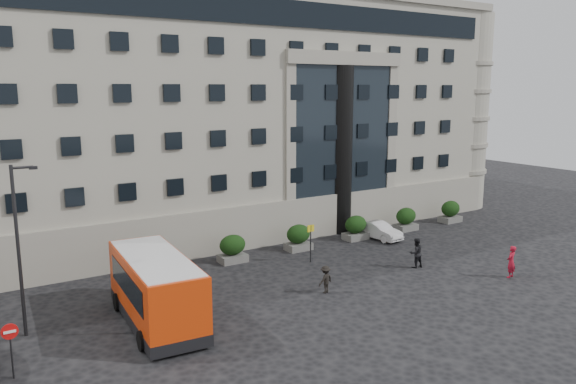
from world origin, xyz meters
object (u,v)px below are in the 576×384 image
(hedge_f, at_px, (450,211))
(pedestrian_a, at_px, (511,262))
(hedge_a, at_px, (156,261))
(hedge_e, at_px, (406,219))
(minibus, at_px, (156,287))
(no_entry_sign, at_px, (10,340))
(pedestrian_b, at_px, (416,253))
(hedge_c, at_px, (298,237))
(hedge_d, at_px, (356,227))
(white_taxi, at_px, (379,230))
(bus_stop_sign, at_px, (311,237))
(parked_car_d, at_px, (0,271))
(street_lamp, at_px, (19,245))
(pedestrian_c, at_px, (325,279))
(hedge_b, at_px, (233,248))

(hedge_f, distance_m, pedestrian_a, 14.25)
(hedge_f, bearing_deg, hedge_a, 180.00)
(hedge_e, distance_m, minibus, 24.14)
(hedge_a, xyz_separation_m, no_entry_sign, (-9.00, -8.84, 0.72))
(hedge_a, distance_m, pedestrian_b, 16.28)
(hedge_f, height_order, minibus, minibus)
(hedge_a, relative_size, hedge_e, 1.00)
(hedge_c, height_order, hedge_d, same)
(minibus, xyz_separation_m, white_taxi, (19.58, 5.93, -1.21))
(hedge_d, xyz_separation_m, bus_stop_sign, (-6.10, -2.80, 0.80))
(hedge_d, height_order, hedge_e, same)
(hedge_d, xyz_separation_m, pedestrian_b, (-1.05, -7.31, 0.03))
(parked_car_d, relative_size, white_taxi, 1.14)
(hedge_d, distance_m, bus_stop_sign, 6.76)
(street_lamp, bearing_deg, hedge_a, 31.16)
(hedge_f, bearing_deg, hedge_d, 180.00)
(hedge_f, relative_size, minibus, 0.22)
(hedge_d, relative_size, hedge_e, 1.00)
(pedestrian_c, bearing_deg, no_entry_sign, -11.57)
(hedge_b, xyz_separation_m, bus_stop_sign, (4.30, -2.80, 0.80))
(hedge_c, relative_size, pedestrian_a, 0.93)
(hedge_d, xyz_separation_m, white_taxi, (1.61, -0.80, -0.29))
(hedge_f, distance_m, bus_stop_sign, 16.76)
(hedge_a, height_order, hedge_c, same)
(hedge_d, bearing_deg, street_lamp, -168.47)
(hedge_f, distance_m, no_entry_sign, 36.11)
(hedge_d, bearing_deg, hedge_c, 180.00)
(parked_car_d, bearing_deg, no_entry_sign, -88.46)
(hedge_b, height_order, hedge_d, same)
(hedge_f, height_order, street_lamp, street_lamp)
(hedge_a, bearing_deg, parked_car_d, 152.76)
(hedge_a, relative_size, no_entry_sign, 0.79)
(hedge_f, height_order, parked_car_d, hedge_f)
(street_lamp, bearing_deg, hedge_e, 9.48)
(hedge_f, xyz_separation_m, parked_car_d, (-34.12, 4.18, -0.31))
(hedge_f, relative_size, parked_car_d, 0.41)
(hedge_d, height_order, pedestrian_c, hedge_d)
(pedestrian_a, height_order, pedestrian_b, pedestrian_a)
(hedge_d, bearing_deg, minibus, -159.46)
(hedge_c, distance_m, pedestrian_c, 8.55)
(hedge_c, relative_size, hedge_f, 1.00)
(no_entry_sign, bearing_deg, hedge_b, 31.90)
(minibus, bearing_deg, hedge_f, 17.63)
(hedge_b, relative_size, white_taxi, 0.47)
(white_taxi, relative_size, pedestrian_b, 2.04)
(pedestrian_c, bearing_deg, pedestrian_a, 145.14)
(parked_car_d, relative_size, pedestrian_a, 2.27)
(no_entry_sign, bearing_deg, bus_stop_sign, 18.08)
(white_taxi, height_order, pedestrian_b, pedestrian_b)
(bus_stop_sign, height_order, pedestrian_a, bus_stop_sign)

